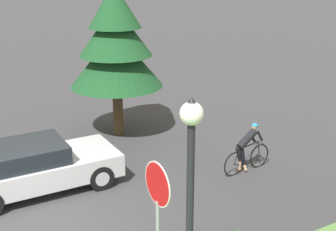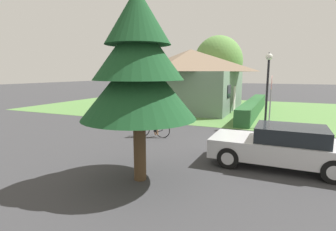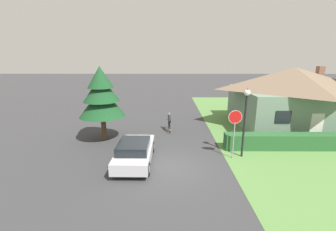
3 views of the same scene
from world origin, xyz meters
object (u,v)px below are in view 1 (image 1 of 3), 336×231
(stop_sign, at_px, (158,208))
(street_lamp, at_px, (190,176))
(conifer_tall_near, at_px, (116,43))
(sedan_left_lane, at_px, (35,167))
(cyclist, at_px, (247,149))

(stop_sign, distance_m, street_lamp, 1.05)
(stop_sign, relative_size, street_lamp, 0.71)
(conifer_tall_near, bearing_deg, sedan_left_lane, -53.03)
(cyclist, height_order, stop_sign, stop_sign)
(cyclist, relative_size, stop_sign, 0.61)
(conifer_tall_near, bearing_deg, cyclist, 23.12)
(stop_sign, height_order, conifer_tall_near, conifer_tall_near)
(sedan_left_lane, distance_m, stop_sign, 5.94)
(cyclist, distance_m, stop_sign, 6.48)
(stop_sign, bearing_deg, sedan_left_lane, 4.78)
(cyclist, xyz_separation_m, street_lamp, (4.42, -4.84, 2.21))
(street_lamp, distance_m, conifer_tall_near, 9.59)
(sedan_left_lane, xyz_separation_m, conifer_tall_near, (-2.79, 3.71, 2.59))
(stop_sign, bearing_deg, cyclist, -55.07)
(conifer_tall_near, bearing_deg, street_lamp, -17.10)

